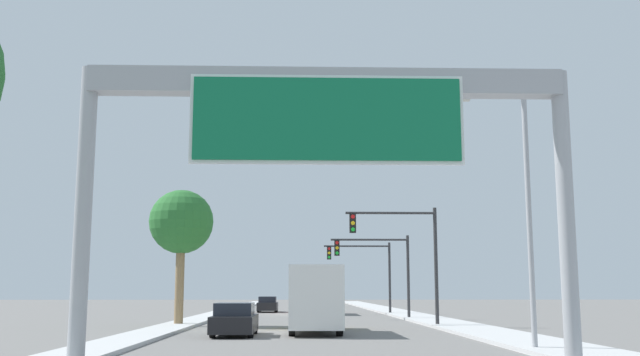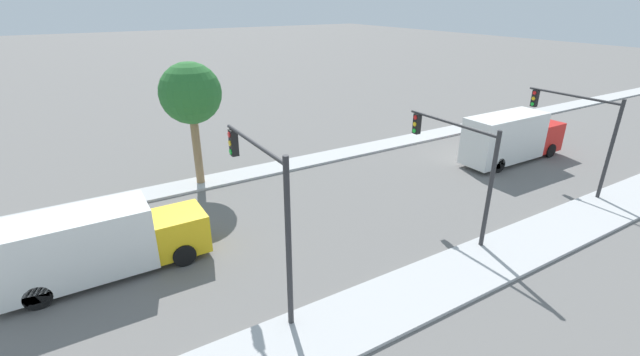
{
  "view_description": "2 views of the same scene",
  "coord_description": "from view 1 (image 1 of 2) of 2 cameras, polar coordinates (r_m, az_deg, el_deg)",
  "views": [
    {
      "loc": [
        -0.75,
        -0.89,
        1.95
      ],
      "look_at": [
        0.0,
        24.23,
        5.91
      ],
      "focal_mm": 40.0,
      "sensor_mm": 36.0,
      "label": 1
    },
    {
      "loc": [
        17.57,
        32.66,
        10.81
      ],
      "look_at": [
        -1.0,
        43.89,
        1.62
      ],
      "focal_mm": 24.0,
      "sensor_mm": 36.0,
      "label": 2
    }
  ],
  "objects": [
    {
      "name": "traffic_light_far_intersection",
      "position": [
        59.19,
        3.79,
        -6.92
      ],
      "size": [
        5.52,
        0.32,
        5.85
      ],
      "color": "#2D2D30",
      "rests_on": "ground"
    },
    {
      "name": "sign_gantry",
      "position": [
        19.3,
        0.57,
        4.1
      ],
      "size": [
        13.35,
        0.73,
        7.94
      ],
      "color": "#9EA0A5",
      "rests_on": "ground"
    },
    {
      "name": "street_lamp_right",
      "position": [
        24.51,
        15.63,
        -1.28
      ],
      "size": [
        2.53,
        0.28,
        8.63
      ],
      "color": "#9EA0A5",
      "rests_on": "ground"
    },
    {
      "name": "truck_box_primary",
      "position": [
        59.87,
        -1.01,
        -9.15
      ],
      "size": [
        2.3,
        8.63,
        3.47
      ],
      "color": "red",
      "rests_on": "ground"
    },
    {
      "name": "palm_tree_background",
      "position": [
        40.56,
        -11.03,
        -3.57
      ],
      "size": [
        3.57,
        3.57,
        7.51
      ],
      "color": "#8C704C",
      "rests_on": "ground"
    },
    {
      "name": "traffic_light_near_intersection",
      "position": [
        39.41,
        6.96,
        -5.35
      ],
      "size": [
        5.04,
        0.32,
        6.45
      ],
      "color": "#2D2D30",
      "rests_on": "ground"
    },
    {
      "name": "sidewalk_right",
      "position": [
        61.51,
        6.34,
        -10.66
      ],
      "size": [
        3.0,
        120.0,
        0.15
      ],
      "color": "#B9B9B9",
      "rests_on": "ground"
    },
    {
      "name": "car_far_left",
      "position": [
        65.05,
        -4.2,
        -10.08
      ],
      "size": [
        1.74,
        4.66,
        1.39
      ],
      "color": "black",
      "rests_on": "ground"
    },
    {
      "name": "truck_box_secondary",
      "position": [
        33.48,
        -0.43,
        -9.67
      ],
      "size": [
        2.32,
        8.17,
        3.01
      ],
      "color": "yellow",
      "rests_on": "ground"
    },
    {
      "name": "traffic_light_mid_block",
      "position": [
        49.25,
        4.93,
        -6.63
      ],
      "size": [
        5.4,
        0.32,
        5.68
      ],
      "color": "#2D2D30",
      "rests_on": "ground"
    },
    {
      "name": "median_strip_left",
      "position": [
        61.26,
        -7.94,
        -10.64
      ],
      "size": [
        2.0,
        120.0,
        0.15
      ],
      "color": "#B9B9B9",
      "rests_on": "ground"
    },
    {
      "name": "car_mid_right",
      "position": [
        31.62,
        -6.83,
        -11.22
      ],
      "size": [
        1.79,
        4.66,
        1.41
      ],
      "color": "black",
      "rests_on": "ground"
    }
  ]
}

